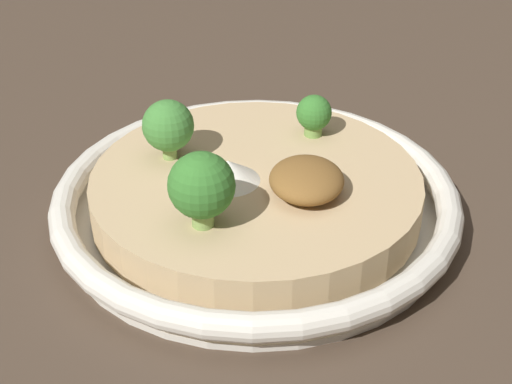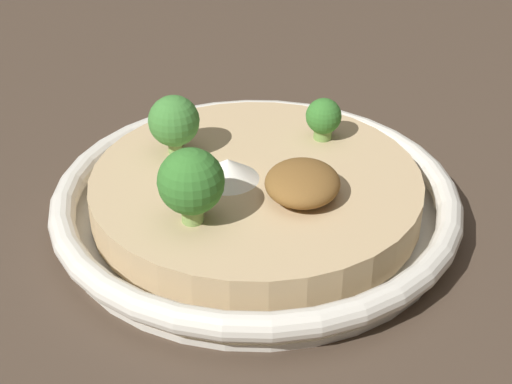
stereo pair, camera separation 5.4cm
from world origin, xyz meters
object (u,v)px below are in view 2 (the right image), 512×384
Objects in this scene: risotto_bowl at (256,198)px; broccoli_right at (191,183)px; broccoli_back_left at (324,118)px; broccoli_front_left at (174,122)px.

broccoli_right is (0.06, -0.03, 0.05)m from risotto_bowl.
risotto_bowl is 0.08m from broccoli_back_left.
broccoli_right reaches higher than broccoli_back_left.
broccoli_front_left is at bearing -71.21° from broccoli_back_left.
risotto_bowl is at bearing 151.31° from broccoli_right.
risotto_bowl is 5.69× the size of broccoli_right.
risotto_bowl is 0.08m from broccoli_right.
broccoli_right is 0.14m from broccoli_back_left.
broccoli_right is at bearing -28.69° from risotto_bowl.
broccoli_front_left is 1.38× the size of broccoli_back_left.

